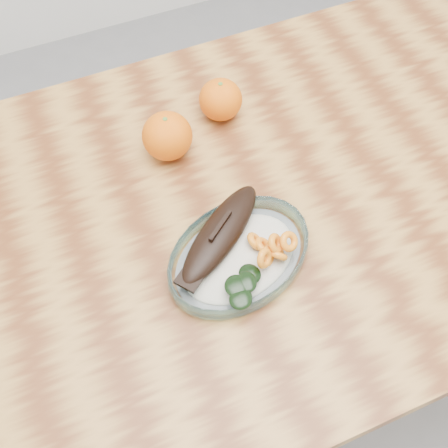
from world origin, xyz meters
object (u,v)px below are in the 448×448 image
Objects in this scene: orange_left at (167,136)px; plated_meal at (238,254)px; orange_right at (221,100)px; dining_table at (260,227)px.

plated_meal is at bearing -84.20° from orange_left.
dining_table is at bearing -91.91° from orange_right.
orange_left reaches higher than orange_right.
orange_right reaches higher than dining_table.
dining_table is 0.17m from plated_meal.
orange_right is (0.01, 0.20, 0.14)m from dining_table.
plated_meal is 6.30× the size of orange_left.
plated_meal is 0.31m from orange_right.
plated_meal reaches higher than dining_table.
orange_right is (0.12, 0.05, -0.00)m from orange_left.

